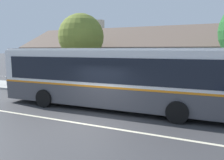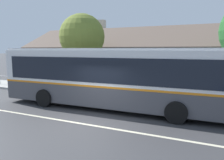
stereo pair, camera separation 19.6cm
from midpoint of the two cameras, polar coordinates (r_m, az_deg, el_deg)
ground_plane at (r=9.76m, az=-7.29°, el=-11.43°), size 300.00×300.00×0.00m
sidewalk_far at (r=15.00m, az=4.61°, el=-4.18°), size 60.00×3.00×0.15m
lane_divider_stripe at (r=9.75m, az=-7.29°, el=-11.40°), size 60.00×0.16×0.01m
community_building at (r=22.07m, az=13.77°, el=4.09°), size 28.58×9.55×6.53m
transit_bus at (r=11.98m, az=-1.38°, el=0.98°), size 12.53×2.95×3.30m
bench_by_building at (r=19.85m, az=-21.11°, el=-0.28°), size 1.56×0.51×0.94m
street_tree_secondary at (r=18.03m, az=-8.38°, el=11.09°), size 3.65×3.65×6.08m
bus_stop_sign at (r=12.97m, az=25.93°, el=0.13°), size 0.36×0.07×2.40m
bike_rack at (r=21.43m, az=-26.99°, el=0.29°), size 1.16×0.06×0.78m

